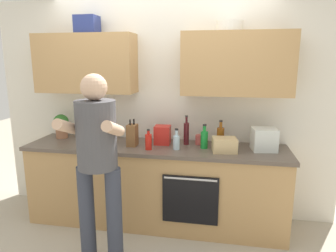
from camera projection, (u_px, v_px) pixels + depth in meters
ground_plane at (156, 221)px, 3.50m from camera, size 12.00×12.00×0.00m
back_wall_unit at (160, 89)px, 3.44m from camera, size 4.00×0.38×2.50m
counter at (155, 185)px, 3.40m from camera, size 2.84×0.67×0.90m
person_standing at (97, 156)px, 2.59m from camera, size 0.49×0.45×1.71m
bottle_wine at (186, 133)px, 3.34m from camera, size 0.06×0.06×0.32m
bottle_water at (176, 142)px, 3.16m from camera, size 0.07×0.07×0.22m
bottle_soda at (204, 139)px, 3.20m from camera, size 0.08×0.08×0.26m
bottle_syrup at (220, 136)px, 3.29m from camera, size 0.08×0.08×0.28m
bottle_hotsauce at (148, 141)px, 3.16m from camera, size 0.07×0.07×0.22m
cup_ceramic at (199, 140)px, 3.36m from camera, size 0.09×0.09×0.11m
mixing_bowl at (104, 140)px, 3.36m from camera, size 0.22×0.22×0.10m
knife_block at (132, 135)px, 3.29m from camera, size 0.10×0.14×0.29m
potted_herb at (61, 125)px, 3.62m from camera, size 0.18×0.18×0.28m
grocery_bag_crisps at (162, 135)px, 3.37m from camera, size 0.18×0.17×0.20m
grocery_bag_produce at (264, 139)px, 3.12m from camera, size 0.27×0.25×0.23m
grocery_bag_bread at (224, 145)px, 3.09m from camera, size 0.27×0.24×0.14m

